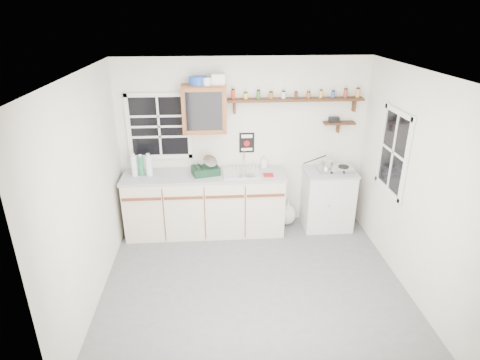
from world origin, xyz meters
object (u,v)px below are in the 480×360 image
upper_cabinet (204,109)px  spice_shelf (296,99)px  main_cabinet (205,203)px  dish_rack (207,168)px  right_cabinet (327,199)px  hotplate (335,169)px

upper_cabinet → spice_shelf: size_ratio=0.34×
main_cabinet → dish_rack: 0.55m
right_cabinet → dish_rack: size_ratio=2.14×
main_cabinet → spice_shelf: (1.31, 0.21, 1.47)m
hotplate → spice_shelf: bearing=159.7°
main_cabinet → spice_shelf: spice_shelf is taller
main_cabinet → spice_shelf: bearing=9.2°
dish_rack → right_cabinet: bearing=-13.3°
upper_cabinet → dish_rack: 0.83m
hotplate → main_cabinet: bearing=179.3°
right_cabinet → upper_cabinet: (-1.80, 0.12, 1.37)m
right_cabinet → dish_rack: bearing=-179.2°
right_cabinet → dish_rack: (-1.79, -0.03, 0.55)m
upper_cabinet → hotplate: (1.86, -0.14, -0.88)m
main_cabinet → hotplate: 1.96m
main_cabinet → spice_shelf: size_ratio=1.21×
right_cabinet → upper_cabinet: upper_cabinet is taller
right_cabinet → hotplate: bearing=-17.2°
main_cabinet → hotplate: bearing=0.2°
main_cabinet → upper_cabinet: bearing=76.3°
main_cabinet → upper_cabinet: size_ratio=3.55×
hotplate → dish_rack: bearing=179.3°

